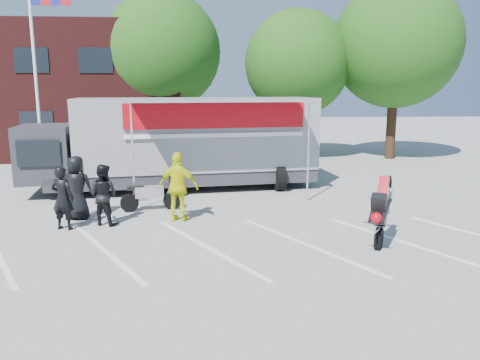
{
  "coord_description": "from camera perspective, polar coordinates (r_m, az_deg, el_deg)",
  "views": [
    {
      "loc": [
        0.21,
        -9.58,
        3.7
      ],
      "look_at": [
        1.11,
        2.55,
        1.3
      ],
      "focal_mm": 35.0,
      "sensor_mm": 36.0,
      "label": 1
    }
  ],
  "objects": [
    {
      "name": "tree_left",
      "position": [
        25.74,
        -9.48,
        15.17
      ],
      "size": [
        6.12,
        6.12,
        8.64
      ],
      "color": "#382314",
      "rests_on": "ground"
    },
    {
      "name": "transporter_truck",
      "position": [
        17.6,
        -6.67,
        -1.05
      ],
      "size": [
        11.08,
        6.38,
        3.35
      ],
      "primitive_type": null,
      "rotation": [
        0.0,
        0.0,
        0.13
      ],
      "color": "gray",
      "rests_on": "ground"
    },
    {
      "name": "tree_mid",
      "position": [
        25.07,
        6.99,
        13.93
      ],
      "size": [
        5.44,
        5.44,
        7.68
      ],
      "color": "#382314",
      "rests_on": "ground"
    },
    {
      "name": "flagpole",
      "position": [
        20.66,
        -23.16,
        14.05
      ],
      "size": [
        1.61,
        0.12,
        8.0
      ],
      "color": "white",
      "rests_on": "ground"
    },
    {
      "name": "spectator_hivis",
      "position": [
        13.16,
        -7.51,
        -0.84
      ],
      "size": [
        1.24,
        0.78,
        1.97
      ],
      "primitive_type": "imported",
      "rotation": [
        0.0,
        0.0,
        2.86
      ],
      "color": "#E0E80C",
      "rests_on": "ground"
    },
    {
      "name": "tree_right",
      "position": [
        26.09,
        18.51,
        15.39
      ],
      "size": [
        6.46,
        6.46,
        9.12
      ],
      "color": "#382314",
      "rests_on": "ground"
    },
    {
      "name": "spectator_leather_c",
      "position": [
        13.29,
        -16.31,
        -1.72
      ],
      "size": [
        0.99,
        0.89,
        1.68
      ],
      "primitive_type": "imported",
      "rotation": [
        0.0,
        0.0,
        2.77
      ],
      "color": "black",
      "rests_on": "ground"
    },
    {
      "name": "ground",
      "position": [
        10.27,
        -5.2,
        -10.0
      ],
      "size": [
        100.0,
        100.0,
        0.0
      ],
      "primitive_type": "plane",
      "color": "gray",
      "rests_on": "ground"
    },
    {
      "name": "office_building",
      "position": [
        29.41,
        -24.93,
        9.75
      ],
      "size": [
        18.0,
        8.0,
        7.0
      ],
      "primitive_type": "cube",
      "color": "#411515",
      "rests_on": "ground"
    },
    {
      "name": "spectator_leather_b",
      "position": [
        13.17,
        -20.82,
        -2.07
      ],
      "size": [
        0.71,
        0.56,
        1.7
      ],
      "primitive_type": "imported",
      "rotation": [
        0.0,
        0.0,
        2.86
      ],
      "color": "black",
      "rests_on": "ground"
    },
    {
      "name": "spectator_leather_a",
      "position": [
        14.05,
        -19.26,
        -0.9
      ],
      "size": [
        0.95,
        0.66,
        1.83
      ],
      "primitive_type": "imported",
      "rotation": [
        0.0,
        0.0,
        3.05
      ],
      "color": "black",
      "rests_on": "ground"
    },
    {
      "name": "parking_bay_lines",
      "position": [
        11.21,
        -5.12,
        -8.13
      ],
      "size": [
        18.09,
        13.33,
        0.01
      ],
      "primitive_type": "cube",
      "rotation": [
        0.0,
        0.0,
        0.52
      ],
      "color": "white",
      "rests_on": "ground"
    },
    {
      "name": "parked_motorcycle",
      "position": [
        14.65,
        -10.75,
        -3.67
      ],
      "size": [
        1.97,
        0.97,
        0.99
      ],
      "primitive_type": null,
      "rotation": [
        0.0,
        0.0,
        1.76
      ],
      "color": "#AFAFB4",
      "rests_on": "ground"
    },
    {
      "name": "stunt_bike_rider",
      "position": [
        12.06,
        16.96,
        -7.2
      ],
      "size": [
        1.41,
        1.71,
        1.83
      ],
      "primitive_type": null,
      "rotation": [
        0.0,
        0.0,
        -0.53
      ],
      "color": "black",
      "rests_on": "ground"
    }
  ]
}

